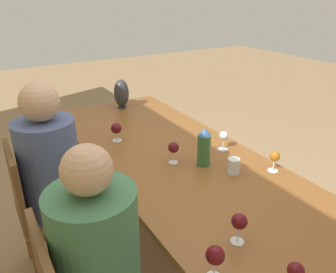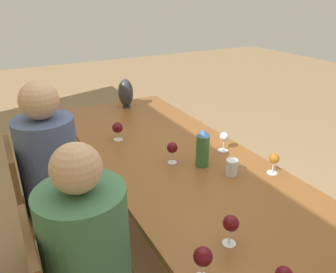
{
  "view_description": "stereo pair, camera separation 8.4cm",
  "coord_description": "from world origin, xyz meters",
  "px_view_note": "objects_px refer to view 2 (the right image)",
  "views": [
    {
      "loc": [
        -1.58,
        1.02,
        1.71
      ],
      "look_at": [
        0.13,
        0.0,
        0.82
      ],
      "focal_mm": 35.0,
      "sensor_mm": 36.0,
      "label": 1
    },
    {
      "loc": [
        -1.62,
        0.95,
        1.71
      ],
      "look_at": [
        0.13,
        0.0,
        0.82
      ],
      "focal_mm": 35.0,
      "sensor_mm": 36.0,
      "label": 2
    }
  ],
  "objects_px": {
    "wine_glass_2": "(231,224)",
    "wine_glass_4": "(274,159)",
    "wine_glass_3": "(172,148)",
    "wine_glass_5": "(224,137)",
    "chair_far": "(44,204)",
    "wine_glass_1": "(117,128)",
    "person_near": "(93,267)",
    "person_far": "(54,175)",
    "water_tumbler": "(232,167)",
    "vase": "(126,93)",
    "water_bottle": "(203,148)",
    "wine_glass_6": "(203,257)"
  },
  "relations": [
    {
      "from": "wine_glass_3",
      "to": "wine_glass_5",
      "type": "relative_size",
      "value": 1.03
    },
    {
      "from": "person_near",
      "to": "vase",
      "type": "bearing_deg",
      "value": -26.4
    },
    {
      "from": "water_tumbler",
      "to": "wine_glass_2",
      "type": "bearing_deg",
      "value": 140.6
    },
    {
      "from": "vase",
      "to": "chair_far",
      "type": "xyz_separation_m",
      "value": [
        -0.86,
        0.91,
        -0.36
      ]
    },
    {
      "from": "wine_glass_3",
      "to": "person_near",
      "type": "xyz_separation_m",
      "value": [
        -0.53,
        0.68,
        -0.17
      ]
    },
    {
      "from": "wine_glass_3",
      "to": "wine_glass_6",
      "type": "bearing_deg",
      "value": 157.8
    },
    {
      "from": "vase",
      "to": "wine_glass_5",
      "type": "bearing_deg",
      "value": -168.37
    },
    {
      "from": "person_far",
      "to": "person_near",
      "type": "bearing_deg",
      "value": -179.94
    },
    {
      "from": "wine_glass_1",
      "to": "wine_glass_4",
      "type": "relative_size",
      "value": 1.05
    },
    {
      "from": "wine_glass_1",
      "to": "wine_glass_2",
      "type": "distance_m",
      "value": 1.24
    },
    {
      "from": "water_bottle",
      "to": "chair_far",
      "type": "xyz_separation_m",
      "value": [
        0.39,
        0.91,
        -0.34
      ]
    },
    {
      "from": "wine_glass_5",
      "to": "person_far",
      "type": "relative_size",
      "value": 0.11
    },
    {
      "from": "water_tumbler",
      "to": "person_far",
      "type": "bearing_deg",
      "value": 58.34
    },
    {
      "from": "wine_glass_3",
      "to": "person_far",
      "type": "bearing_deg",
      "value": 68.28
    },
    {
      "from": "wine_glass_1",
      "to": "person_near",
      "type": "xyz_separation_m",
      "value": [
        -1.02,
        0.5,
        -0.16
      ]
    },
    {
      "from": "wine_glass_2",
      "to": "person_far",
      "type": "distance_m",
      "value": 1.16
    },
    {
      "from": "wine_glass_6",
      "to": "person_near",
      "type": "xyz_separation_m",
      "value": [
        0.32,
        0.33,
        -0.17
      ]
    },
    {
      "from": "wine_glass_5",
      "to": "chair_far",
      "type": "bearing_deg",
      "value": 75.92
    },
    {
      "from": "chair_far",
      "to": "wine_glass_4",
      "type": "bearing_deg",
      "value": -118.61
    },
    {
      "from": "vase",
      "to": "wine_glass_3",
      "type": "xyz_separation_m",
      "value": [
        -1.13,
        0.15,
        -0.04
      ]
    },
    {
      "from": "wine_glass_4",
      "to": "water_tumbler",
      "type": "bearing_deg",
      "value": 65.32
    },
    {
      "from": "water_bottle",
      "to": "wine_glass_1",
      "type": "xyz_separation_m",
      "value": [
        0.61,
        0.32,
        -0.03
      ]
    },
    {
      "from": "water_bottle",
      "to": "wine_glass_5",
      "type": "height_order",
      "value": "water_bottle"
    },
    {
      "from": "water_bottle",
      "to": "water_tumbler",
      "type": "height_order",
      "value": "water_bottle"
    },
    {
      "from": "wine_glass_6",
      "to": "vase",
      "type": "bearing_deg",
      "value": -13.99
    },
    {
      "from": "wine_glass_1",
      "to": "wine_glass_5",
      "type": "bearing_deg",
      "value": -132.06
    },
    {
      "from": "wine_glass_1",
      "to": "wine_glass_5",
      "type": "relative_size",
      "value": 1.0
    },
    {
      "from": "wine_glass_3",
      "to": "chair_far",
      "type": "bearing_deg",
      "value": 70.48
    },
    {
      "from": "chair_far",
      "to": "wine_glass_1",
      "type": "bearing_deg",
      "value": -69.52
    },
    {
      "from": "wine_glass_3",
      "to": "chair_far",
      "type": "distance_m",
      "value": 0.87
    },
    {
      "from": "chair_far",
      "to": "person_near",
      "type": "xyz_separation_m",
      "value": [
        -0.8,
        -0.08,
        0.16
      ]
    },
    {
      "from": "wine_glass_2",
      "to": "wine_glass_4",
      "type": "height_order",
      "value": "wine_glass_2"
    },
    {
      "from": "water_tumbler",
      "to": "wine_glass_2",
      "type": "distance_m",
      "value": 0.59
    },
    {
      "from": "vase",
      "to": "wine_glass_3",
      "type": "distance_m",
      "value": 1.14
    },
    {
      "from": "wine_glass_4",
      "to": "chair_far",
      "type": "height_order",
      "value": "chair_far"
    },
    {
      "from": "wine_glass_2",
      "to": "water_bottle",
      "type": "bearing_deg",
      "value": -24.29
    },
    {
      "from": "chair_far",
      "to": "person_far",
      "type": "height_order",
      "value": "person_far"
    },
    {
      "from": "water_bottle",
      "to": "vase",
      "type": "distance_m",
      "value": 1.25
    },
    {
      "from": "water_bottle",
      "to": "water_tumbler",
      "type": "relative_size",
      "value": 2.58
    },
    {
      "from": "wine_glass_3",
      "to": "wine_glass_5",
      "type": "bearing_deg",
      "value": -92.64
    },
    {
      "from": "wine_glass_3",
      "to": "person_near",
      "type": "height_order",
      "value": "person_near"
    },
    {
      "from": "water_tumbler",
      "to": "vase",
      "type": "height_order",
      "value": "vase"
    },
    {
      "from": "wine_glass_3",
      "to": "wine_glass_5",
      "type": "height_order",
      "value": "wine_glass_3"
    },
    {
      "from": "wine_glass_5",
      "to": "person_near",
      "type": "bearing_deg",
      "value": 115.62
    },
    {
      "from": "water_tumbler",
      "to": "wine_glass_5",
      "type": "distance_m",
      "value": 0.32
    },
    {
      "from": "wine_glass_3",
      "to": "person_far",
      "type": "distance_m",
      "value": 0.74
    },
    {
      "from": "wine_glass_5",
      "to": "person_far",
      "type": "distance_m",
      "value": 1.11
    },
    {
      "from": "chair_far",
      "to": "person_far",
      "type": "bearing_deg",
      "value": -90.0
    },
    {
      "from": "vase",
      "to": "wine_glass_1",
      "type": "height_order",
      "value": "vase"
    },
    {
      "from": "vase",
      "to": "wine_glass_6",
      "type": "distance_m",
      "value": 2.04
    }
  ]
}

